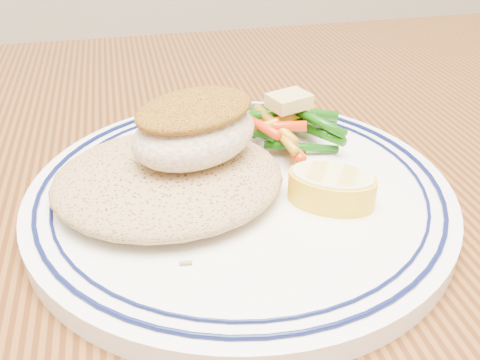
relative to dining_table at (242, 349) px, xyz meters
name	(u,v)px	position (x,y,z in m)	size (l,w,h in m)	color
dining_table	(242,349)	(0.00, 0.00, 0.00)	(1.50, 0.90, 0.75)	#47240E
plate	(240,193)	(0.01, 0.04, 0.11)	(0.28, 0.28, 0.02)	white
rice_pilaf	(168,175)	(-0.04, 0.04, 0.13)	(0.15, 0.13, 0.03)	#A28151
fish_fillet	(195,128)	(-0.02, 0.05, 0.16)	(0.10, 0.09, 0.04)	beige
vegetable_pile	(282,125)	(0.05, 0.10, 0.13)	(0.10, 0.11, 0.03)	red
butter_pat	(289,101)	(0.06, 0.10, 0.15)	(0.03, 0.02, 0.01)	#D5BD68
lemon_wedge	(332,186)	(0.06, 0.01, 0.12)	(0.07, 0.07, 0.02)	yellow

